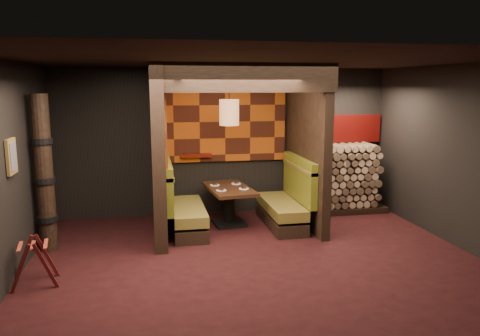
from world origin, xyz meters
name	(u,v)px	position (x,y,z in m)	size (l,w,h in m)	color
floor	(257,262)	(0.00, 0.00, -0.01)	(6.50, 5.50, 0.02)	black
ceiling	(258,59)	(0.00, 0.00, 2.86)	(6.50, 5.50, 0.02)	black
wall_back	(226,141)	(0.00, 2.76, 1.43)	(6.50, 0.02, 2.85)	black
wall_front	(334,220)	(0.00, -2.76, 1.43)	(6.50, 0.02, 2.85)	black
wall_left	(7,173)	(-3.26, 0.00, 1.43)	(0.02, 5.50, 2.85)	black
wall_right	(465,158)	(3.26, 0.00, 1.43)	(0.02, 5.50, 2.85)	black
partition_left	(157,151)	(-1.35, 1.65, 1.43)	(0.20, 2.20, 2.85)	black
partition_right	(307,147)	(1.30, 1.70, 1.43)	(0.15, 2.10, 2.85)	black
header_beam	(246,78)	(-0.02, 0.70, 2.63)	(2.85, 0.18, 0.44)	black
tapa_back_panel	(225,122)	(-0.02, 2.71, 1.82)	(2.40, 0.06, 1.55)	#A3450F
tapa_side_panel	(164,125)	(-1.23, 1.82, 1.85)	(0.04, 1.85, 1.45)	#A3450F
lacquer_shelf	(196,155)	(-0.60, 2.65, 1.18)	(0.60, 0.12, 0.07)	#571409
booth_bench_left	(182,209)	(-0.96, 1.65, 0.40)	(0.68, 1.60, 1.14)	black
booth_bench_right	(287,204)	(0.93, 1.65, 0.40)	(0.68, 1.60, 1.14)	black
dining_table	(229,200)	(-0.09, 1.88, 0.47)	(0.87, 1.40, 0.70)	black
place_settings	(229,187)	(-0.09, 1.88, 0.71)	(0.65, 0.68, 0.03)	white
pendant_lamp	(229,112)	(-0.09, 1.83, 2.05)	(0.35, 0.35, 1.03)	#9B693E
framed_picture	(12,156)	(-3.22, 0.10, 1.62)	(0.05, 0.36, 0.46)	olive
luggage_rack	(34,260)	(-2.97, -0.22, 0.32)	(0.65, 0.50, 0.64)	#3F0E0E
totem_column	(45,175)	(-3.05, 1.10, 1.19)	(0.31, 0.31, 2.40)	black
firewood_stack	(342,178)	(2.29, 2.35, 0.68)	(1.73, 0.70, 1.36)	black
mosaic_header	(337,129)	(2.29, 2.68, 1.64)	(1.83, 0.10, 0.56)	maroon
bay_front_post	(307,145)	(1.39, 1.96, 1.43)	(0.08, 0.08, 2.85)	black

